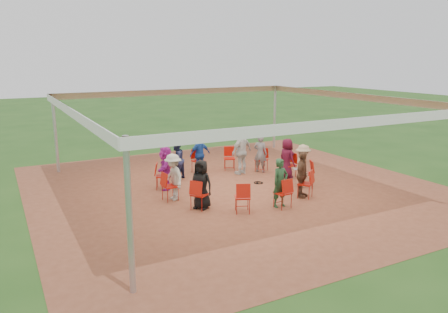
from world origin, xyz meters
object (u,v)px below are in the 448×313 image
chair_0 (306,174)px  person_seated_7 (201,184)px  person_seated_9 (302,175)px  person_seated_3 (200,154)px  chair_10 (283,193)px  chair_3 (229,159)px  person_seated_8 (280,183)px  cable_coil (259,183)px  person_seated_2 (260,153)px  chair_7 (170,186)px  chair_6 (162,176)px  laptop (298,167)px  chair_1 (289,165)px  person_seated_0 (303,166)px  person_seated_4 (176,160)px  chair_4 (198,161)px  chair_5 (174,167)px  person_seated_5 (166,168)px  chair_2 (261,160)px  chair_9 (242,197)px  standing_person (242,152)px  person_seated_6 (173,177)px  chair_8 (199,195)px  person_seated_1 (287,158)px  chair_11 (305,184)px

chair_0 → person_seated_7: person_seated_7 is taller
person_seated_9 → person_seated_3: bearing=75.0°
chair_10 → person_seated_3: (-0.48, 4.73, 0.28)m
chair_3 → person_seated_8: size_ratio=0.62×
cable_coil → person_seated_2: bearing=55.7°
chair_7 → chair_6: bearing=165.0°
cable_coil → laptop: size_ratio=0.96×
chair_6 → person_seated_3: bearing=147.5°
chair_1 → cable_coil: chair_1 is taller
chair_6 → cable_coil: chair_6 is taller
chair_3 → person_seated_2: 1.27m
chair_3 → person_seated_0: bearing=133.6°
person_seated_4 → chair_0: bearing=105.4°
person_seated_4 → chair_1: bearing=120.8°
person_seated_8 → chair_0: bearing=27.5°
person_seated_0 → chair_4: bearing=59.2°
chair_5 → person_seated_5: size_ratio=0.62×
chair_2 → person_seated_0: bearing=147.5°
chair_2 → person_seated_8: person_seated_8 is taller
chair_9 → person_seated_2: bearing=75.4°
person_seated_0 → chair_7: bearing=105.4°
chair_5 → person_seated_9: size_ratio=0.62×
chair_0 → person_seated_8: size_ratio=0.62×
chair_0 → chair_5: 4.70m
person_seated_0 → person_seated_7: 4.01m
person_seated_0 → standing_person: size_ratio=0.85×
person_seated_6 → person_seated_2: bearing=105.0°
chair_3 → person_seated_4: (-2.35, -0.34, 0.28)m
person_seated_7 → person_seated_0: bearing=60.0°
chair_0 → person_seated_8: bearing=147.5°
person_seated_4 → chair_6: bearing=9.6°
chair_8 → person_seated_7: bearing=90.0°
chair_10 → laptop: size_ratio=2.48×
chair_7 → chair_10: (2.67, -2.18, 0.00)m
chair_1 → chair_6: bearing=75.0°
chair_6 → cable_coil: size_ratio=2.58×
chair_9 → person_seated_7: bearing=159.6°
chair_1 → chair_4: same height
chair_8 → chair_9: bearing=15.0°
chair_2 → person_seated_8: size_ratio=0.62×
person_seated_1 → chair_6: bearing=74.6°
chair_3 → chair_6: size_ratio=1.00×
chair_5 → chair_11: 4.87m
chair_9 → person_seated_9: person_seated_9 is taller
person_seated_4 → person_seated_6: bearing=30.0°
chair_7 → person_seated_3: 3.37m
person_seated_1 → chair_4: bearing=43.6°
person_seated_5 → chair_9: bearing=43.6°
chair_8 → person_seated_4: 3.37m
chair_9 → chair_1: bearing=60.0°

